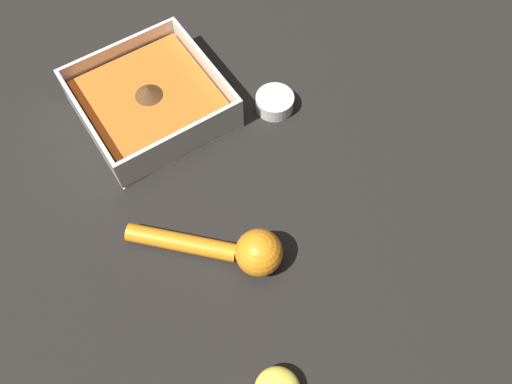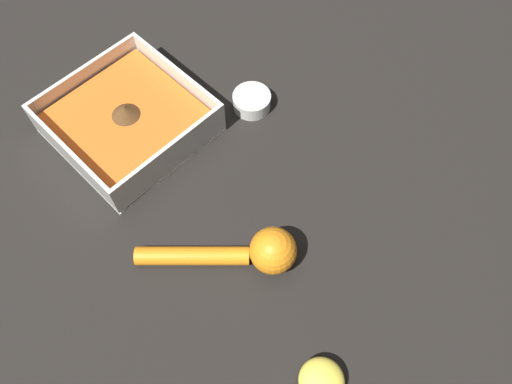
# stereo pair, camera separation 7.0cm
# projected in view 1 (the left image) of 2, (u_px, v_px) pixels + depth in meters

# --- Properties ---
(ground_plane) EXTENTS (4.00, 4.00, 0.00)m
(ground_plane) POSITION_uv_depth(u_px,v_px,m) (180.00, 111.00, 0.82)
(ground_plane) COLOR black
(square_dish) EXTENTS (0.21, 0.21, 0.07)m
(square_dish) POSITION_uv_depth(u_px,v_px,m) (151.00, 103.00, 0.79)
(square_dish) COLOR silver
(square_dish) RESTS_ON ground_plane
(spice_bowl) EXTENTS (0.06, 0.06, 0.03)m
(spice_bowl) POSITION_uv_depth(u_px,v_px,m) (275.00, 102.00, 0.81)
(spice_bowl) COLOR silver
(spice_bowl) RESTS_ON ground_plane
(lemon_squeezer) EXTENTS (0.17, 0.17, 0.06)m
(lemon_squeezer) POSITION_uv_depth(u_px,v_px,m) (237.00, 250.00, 0.67)
(lemon_squeezer) COLOR orange
(lemon_squeezer) RESTS_ON ground_plane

